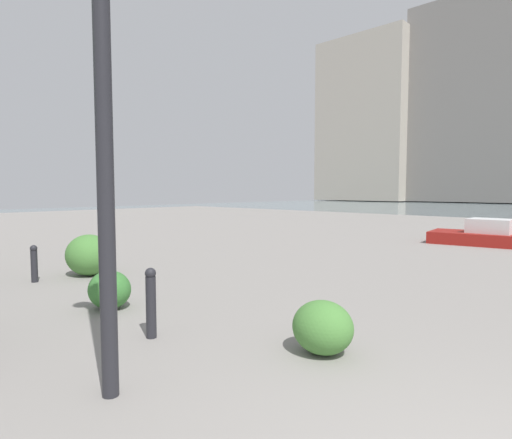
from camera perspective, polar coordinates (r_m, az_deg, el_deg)
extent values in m
cube|color=gray|center=(73.90, 27.75, 13.54)|extent=(16.17, 13.56, 29.00)
cube|color=#B2A899|center=(77.25, 15.86, 12.54)|extent=(15.55, 13.67, 26.68)
cylinder|color=#232328|center=(3.68, -19.91, 9.34)|extent=(0.14, 0.14, 4.21)
cylinder|color=#232328|center=(5.19, -14.09, -11.50)|extent=(0.12, 0.12, 0.73)
sphere|color=#232328|center=(5.10, -14.17, -7.10)|extent=(0.13, 0.13, 0.13)
cylinder|color=#232328|center=(9.01, -27.93, -5.65)|extent=(0.12, 0.12, 0.60)
sphere|color=#232328|center=(8.97, -28.00, -3.50)|extent=(0.13, 0.13, 0.13)
ellipsoid|color=#477F38|center=(4.66, 9.05, -14.27)|extent=(0.67, 0.61, 0.57)
ellipsoid|color=#477F38|center=(9.24, -21.78, -4.50)|extent=(0.99, 0.89, 0.84)
ellipsoid|color=#387533|center=(6.61, -19.30, -9.00)|extent=(0.66, 0.59, 0.56)
cube|color=maroon|center=(15.25, 29.23, -2.55)|extent=(3.69, 2.07, 0.50)
cube|color=silver|center=(15.21, 29.29, -0.86)|extent=(1.26, 1.00, 0.50)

